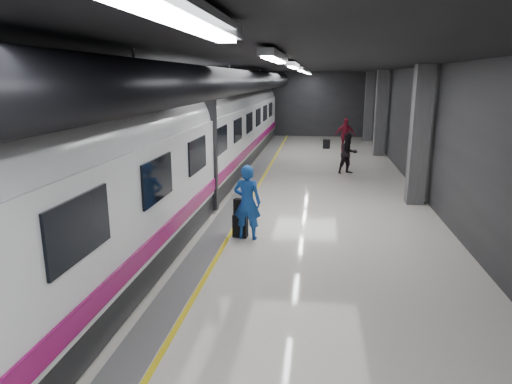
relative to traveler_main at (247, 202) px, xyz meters
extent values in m
plane|color=silver|center=(0.45, 2.21, -0.98)|extent=(40.00, 40.00, 0.00)
cube|color=black|center=(0.45, 2.21, 3.52)|extent=(10.00, 40.00, 0.02)
cube|color=#28282B|center=(0.45, 22.21, 1.27)|extent=(10.00, 0.02, 4.50)
cube|color=#28282B|center=(-4.55, 2.21, 1.27)|extent=(0.02, 40.00, 4.50)
cube|color=#28282B|center=(5.45, 2.21, 1.27)|extent=(0.02, 40.00, 4.50)
cube|color=slate|center=(-0.90, 2.21, -0.97)|extent=(0.65, 39.80, 0.01)
cube|color=yellow|center=(-0.50, 2.21, -0.97)|extent=(0.10, 39.80, 0.01)
cylinder|color=black|center=(-0.85, 2.21, 2.97)|extent=(0.80, 38.00, 0.80)
cube|color=silver|center=(1.05, -8.79, 3.42)|extent=(0.22, 2.60, 0.10)
cube|color=silver|center=(1.05, -3.79, 3.42)|extent=(0.22, 2.60, 0.10)
cube|color=silver|center=(1.05, 1.21, 3.42)|extent=(0.22, 2.60, 0.10)
cube|color=silver|center=(1.05, 6.21, 3.42)|extent=(0.22, 2.60, 0.10)
cube|color=silver|center=(1.05, 11.21, 3.42)|extent=(0.22, 2.60, 0.10)
cube|color=silver|center=(1.05, 16.21, 3.42)|extent=(0.22, 2.60, 0.10)
cube|color=silver|center=(1.05, 20.21, 3.42)|extent=(0.22, 2.60, 0.10)
cube|color=#515154|center=(5.00, 4.21, 1.27)|extent=(0.55, 0.55, 4.50)
cube|color=#515154|center=(5.00, 14.21, 1.27)|extent=(0.55, 0.55, 4.50)
cube|color=#515154|center=(5.00, 20.21, 1.27)|extent=(0.55, 0.55, 4.50)
cube|color=black|center=(-2.80, 2.21, -0.63)|extent=(2.80, 38.00, 0.60)
cube|color=white|center=(-2.80, 2.21, 0.77)|extent=(2.90, 38.00, 2.20)
cylinder|color=white|center=(-2.80, 2.21, 1.72)|extent=(2.80, 38.00, 2.80)
cube|color=#8E0C5A|center=(-1.33, 2.21, -0.03)|extent=(0.04, 38.00, 0.35)
cube|color=black|center=(-2.80, 2.21, 1.02)|extent=(3.05, 0.25, 3.80)
cube|color=black|center=(-1.33, -5.79, 1.17)|extent=(0.05, 1.60, 0.85)
cube|color=black|center=(-1.33, -2.79, 1.17)|extent=(0.05, 1.60, 0.85)
cube|color=black|center=(-1.33, 0.21, 1.17)|extent=(0.05, 1.60, 0.85)
cube|color=black|center=(-1.33, 3.21, 1.17)|extent=(0.05, 1.60, 0.85)
cube|color=black|center=(-1.33, 6.21, 1.17)|extent=(0.05, 1.60, 0.85)
cube|color=black|center=(-1.33, 9.21, 1.17)|extent=(0.05, 1.60, 0.85)
cube|color=black|center=(-1.33, 12.21, 1.17)|extent=(0.05, 1.60, 0.85)
cube|color=black|center=(-1.33, 15.21, 1.17)|extent=(0.05, 1.60, 0.85)
cube|color=black|center=(-1.33, 18.21, 1.17)|extent=(0.05, 1.60, 0.85)
imported|color=blue|center=(0.00, 0.00, 0.00)|extent=(0.75, 0.53, 1.96)
cube|color=black|center=(-0.20, 0.10, -0.67)|extent=(0.40, 0.29, 0.61)
cube|color=black|center=(-0.20, 0.08, -0.16)|extent=(0.35, 0.25, 0.43)
imported|color=black|center=(3.06, 8.91, -0.10)|extent=(1.06, 0.97, 1.77)
imported|color=maroon|center=(3.23, 14.86, -0.01)|extent=(1.20, 0.67, 1.93)
cube|color=black|center=(2.25, 16.24, -0.71)|extent=(0.43, 0.35, 0.54)
camera|label=1|loc=(1.76, -11.14, 3.08)|focal=32.00mm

